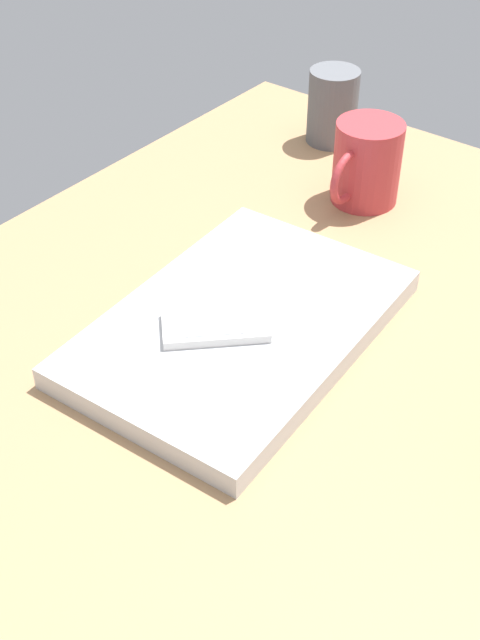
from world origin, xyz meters
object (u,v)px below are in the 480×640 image
(laptop_closed, at_px, (240,326))
(pen_cup, at_px, (333,106))
(cell_phone_on_laptop, at_px, (216,325))
(coffee_mug, at_px, (366,163))

(laptop_closed, distance_m, pen_cup, 0.43)
(laptop_closed, relative_size, pen_cup, 3.37)
(cell_phone_on_laptop, height_order, coffee_mug, coffee_mug)
(laptop_closed, bearing_deg, coffee_mug, -175.64)
(cell_phone_on_laptop, bearing_deg, coffee_mug, -174.14)
(cell_phone_on_laptop, height_order, pen_cup, pen_cup)
(cell_phone_on_laptop, bearing_deg, pen_cup, -160.84)
(coffee_mug, bearing_deg, pen_cup, -132.67)
(laptop_closed, height_order, coffee_mug, coffee_mug)
(pen_cup, height_order, coffee_mug, same)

